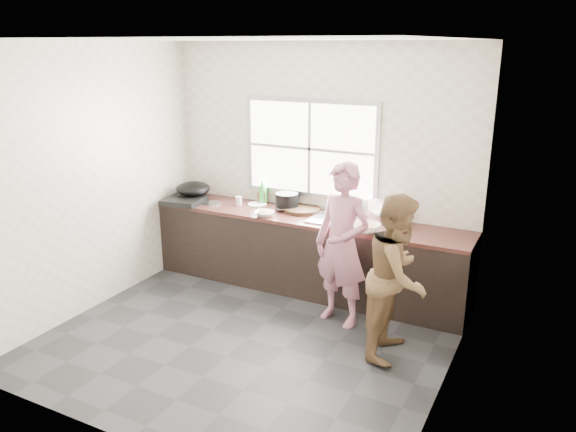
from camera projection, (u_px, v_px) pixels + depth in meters
The scene contains 30 objects.
floor at pixel (247, 339), 5.29m from camera, with size 3.60×3.20×0.01m, color #28282A.
ceiling at pixel (240, 39), 4.50m from camera, with size 3.60×3.20×0.01m, color silver.
wall_back at pixel (319, 167), 6.26m from camera, with size 3.60×0.01×2.70m, color beige.
wall_left at pixel (92, 179), 5.68m from camera, with size 0.01×3.20×2.70m, color silver.
wall_right at pixel (454, 231), 4.11m from camera, with size 0.01×3.20×2.70m, color beige.
wall_front at pixel (111, 262), 3.53m from camera, with size 3.60×0.01×2.70m, color beige.
cabinet at pixel (306, 254), 6.27m from camera, with size 3.60×0.62×0.82m, color black.
countertop at pixel (307, 218), 6.14m from camera, with size 3.60×0.64×0.04m, color #391C17.
sink at pixel (336, 220), 5.98m from camera, with size 0.55×0.45×0.02m, color silver.
faucet at pixel (344, 202), 6.11m from camera, with size 0.02×0.02×0.30m, color silver.
window_frame at pixel (311, 149), 6.23m from camera, with size 1.60×0.05×1.10m, color #9EA0A5.
window_glazing at pixel (310, 149), 6.21m from camera, with size 1.50×0.01×1.00m, color white.
woman at pixel (342, 250), 5.42m from camera, with size 0.55×0.36×1.51m, color #B86E85.
person_side at pixel (398, 276), 4.86m from camera, with size 0.72×0.56×1.47m, color brown.
cutting_board at pixel (302, 209), 6.31m from camera, with size 0.42×0.42×0.04m, color black.
cleaver at pixel (285, 208), 6.29m from camera, with size 0.20×0.10×0.01m, color #B4B8BB.
bowl_mince at pixel (264, 214), 6.14m from camera, with size 0.21×0.21×0.05m, color white.
bowl_crabs at pixel (367, 229), 5.61m from camera, with size 0.22×0.22×0.07m, color white.
bowl_held at pixel (333, 224), 5.77m from camera, with size 0.21×0.21×0.07m, color white.
black_pot at pixel (287, 201), 6.36m from camera, with size 0.26×0.26×0.19m, color black.
plate_food at pixel (257, 204), 6.55m from camera, with size 0.22×0.22×0.02m, color silver.
bottle_green at pixel (263, 191), 6.59m from camera, with size 0.12×0.12×0.30m, color green.
bottle_brown_tall at pixel (262, 195), 6.61m from camera, with size 0.09×0.09×0.19m, color #422D10.
bottle_brown_short at pixel (282, 202), 6.38m from camera, with size 0.12×0.12×0.16m, color #481A12.
glass_jar at pixel (239, 201), 6.54m from camera, with size 0.07×0.07×0.10m, color silver.
burner at pixel (184, 200), 6.63m from camera, with size 0.43×0.43×0.06m, color black.
wok at pixel (193, 189), 6.74m from camera, with size 0.41×0.41×0.16m, color black.
dish_rack at pixel (387, 209), 5.93m from camera, with size 0.35×0.25×0.26m, color white.
pot_lid_left at pixel (199, 198), 6.85m from camera, with size 0.24×0.24×0.01m, color silver.
pot_lid_right at pixel (212, 203), 6.61m from camera, with size 0.23×0.23×0.01m, color silver.
Camera 1 is at (2.50, -4.02, 2.67)m, focal length 35.00 mm.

